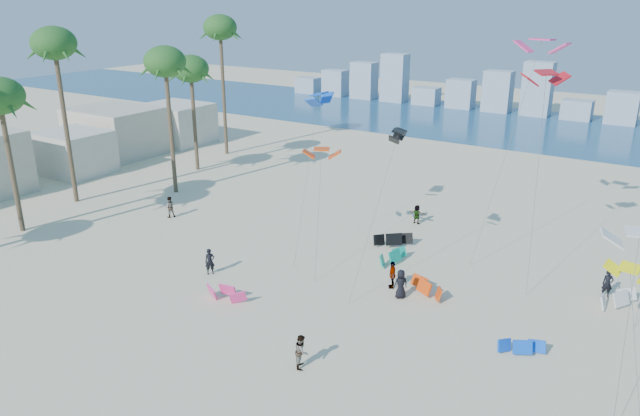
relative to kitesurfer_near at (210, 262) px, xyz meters
The scene contains 10 objects.
ground 11.64m from the kitesurfer_near, 75.66° to the right, with size 220.00×220.00×0.00m, color beige.
ocean 60.83m from the kitesurfer_near, 87.29° to the left, with size 220.00×220.00×0.00m, color navy.
kitesurfer_near is the anchor object (origin of this frame).
kitesurfer_mid 12.67m from the kitesurfer_near, 26.13° to the right, with size 0.89×0.70×1.84m, color gray.
kitesurfers_far 13.77m from the kitesurfer_near, 29.08° to the left, with size 40.15×16.53×1.90m.
grounded_kites 14.80m from the kitesurfer_near, 24.86° to the left, with size 23.83×15.14×0.98m.
flying_kites 20.98m from the kitesurfer_near, 30.95° to the left, with size 25.05×19.79×15.83m.
palm_row 22.39m from the kitesurfer_near, 165.26° to the left, with size 9.52×44.80×16.07m.
beachfront_buildings 32.32m from the kitesurfer_near, 162.75° to the left, with size 11.50×43.00×6.00m.
distant_skyline 70.81m from the kitesurfer_near, 88.63° to the left, with size 85.00×3.00×8.40m.
Camera 1 is at (23.32, -15.76, 17.99)m, focal length 33.36 mm.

